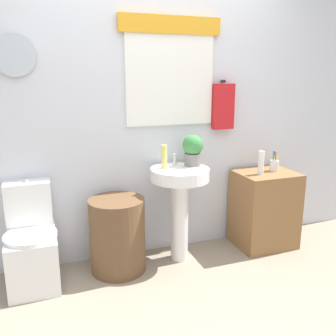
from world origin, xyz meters
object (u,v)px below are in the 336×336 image
at_px(laundry_hamper, 117,235).
at_px(soap_bottle, 164,157).
at_px(toilet, 32,246).
at_px(pedestal_sink, 180,193).
at_px(lotion_bottle, 261,163).
at_px(wooden_cabinet, 264,209).
at_px(toothbrush_cup, 274,165).
at_px(potted_plant, 193,149).

relative_size(laundry_hamper, soap_bottle, 3.12).
height_order(toilet, pedestal_sink, pedestal_sink).
distance_m(soap_bottle, lotion_bottle, 0.89).
bearing_deg(lotion_bottle, wooden_cabinet, 23.30).
distance_m(pedestal_sink, soap_bottle, 0.34).
relative_size(pedestal_sink, toothbrush_cup, 4.43).
xyz_separation_m(toilet, toothbrush_cup, (2.14, -0.02, 0.46)).
bearing_deg(lotion_bottle, soap_bottle, 174.16).
distance_m(laundry_hamper, potted_plant, 0.95).
xyz_separation_m(wooden_cabinet, toothbrush_cup, (0.09, 0.02, 0.41)).
xyz_separation_m(soap_bottle, toothbrush_cup, (1.07, -0.03, -0.15)).
bearing_deg(laundry_hamper, toilet, 176.94).
xyz_separation_m(lotion_bottle, toothbrush_cup, (0.19, 0.06, -0.05)).
distance_m(soap_bottle, potted_plant, 0.26).
xyz_separation_m(laundry_hamper, toothbrush_cup, (1.49, 0.02, 0.46)).
relative_size(toilet, laundry_hamper, 1.30).
bearing_deg(wooden_cabinet, toilet, 179.02).
height_order(wooden_cabinet, lotion_bottle, lotion_bottle).
bearing_deg(potted_plant, soap_bottle, -177.80).
bearing_deg(pedestal_sink, lotion_bottle, -3.01).
bearing_deg(pedestal_sink, soap_bottle, 157.38).
bearing_deg(laundry_hamper, lotion_bottle, -1.76).
xyz_separation_m(potted_plant, toothbrush_cup, (0.81, -0.04, -0.20)).
xyz_separation_m(laundry_hamper, pedestal_sink, (0.54, 0.00, 0.30)).
height_order(pedestal_sink, lotion_bottle, lotion_bottle).
relative_size(laundry_hamper, pedestal_sink, 0.75).
relative_size(potted_plant, lotion_bottle, 1.25).
distance_m(potted_plant, toothbrush_cup, 0.83).
xyz_separation_m(toilet, soap_bottle, (1.08, 0.01, 0.62)).
bearing_deg(soap_bottle, wooden_cabinet, -2.94).
xyz_separation_m(wooden_cabinet, lotion_bottle, (-0.09, -0.04, 0.46)).
relative_size(toilet, soap_bottle, 4.06).
distance_m(pedestal_sink, potted_plant, 0.39).
bearing_deg(toilet, lotion_bottle, -2.20).
bearing_deg(laundry_hamper, pedestal_sink, 0.00).
bearing_deg(toothbrush_cup, wooden_cabinet, -167.90).
height_order(laundry_hamper, toothbrush_cup, toothbrush_cup).
distance_m(pedestal_sink, toothbrush_cup, 0.96).
relative_size(soap_bottle, lotion_bottle, 0.93).
bearing_deg(wooden_cabinet, soap_bottle, 177.06).
distance_m(toilet, potted_plant, 1.49).
height_order(laundry_hamper, pedestal_sink, pedestal_sink).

